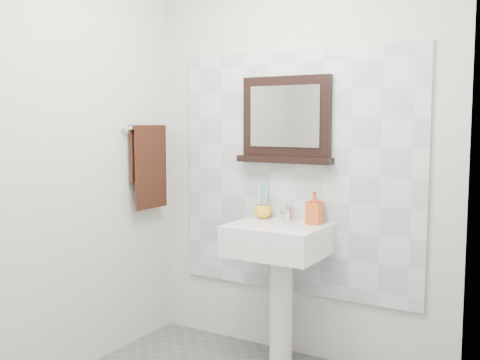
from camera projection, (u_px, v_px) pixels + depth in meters
name	position (u px, v px, depth m)	size (l,w,h in m)	color
back_wall	(297.00, 157.00, 3.46)	(2.00, 0.01, 2.50)	beige
left_wall	(42.00, 162.00, 3.03)	(0.01, 2.20, 2.50)	beige
right_wall	(419.00, 182.00, 2.01)	(0.01, 2.20, 2.50)	beige
splashback	(296.00, 173.00, 3.46)	(1.60, 0.02, 1.50)	silver
pedestal_sink	(278.00, 255.00, 3.33)	(0.55, 0.44, 0.96)	white
toothbrush_cup	(263.00, 212.00, 3.52)	(0.11, 0.11, 0.09)	yellow
toothbrushes	(263.00, 199.00, 3.51)	(0.05, 0.04, 0.21)	white
soap_dispenser	(315.00, 208.00, 3.33)	(0.09, 0.09, 0.19)	red
framed_mirror	(286.00, 122.00, 3.43)	(0.62, 0.11, 0.53)	black
towel_bar	(148.00, 128.00, 3.69)	(0.07, 0.40, 0.03)	silver
hand_towel	(149.00, 160.00, 3.71)	(0.06, 0.30, 0.55)	black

